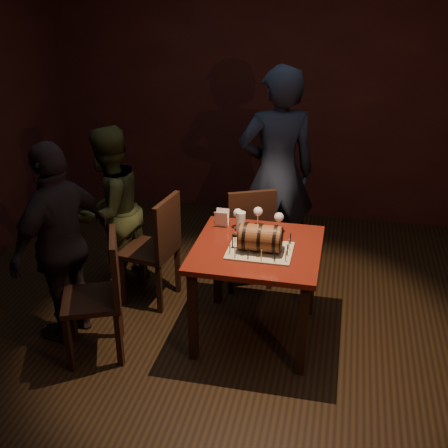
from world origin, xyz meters
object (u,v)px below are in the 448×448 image
object	(u,v)px
pint_of_ale	(241,222)
person_left_rear	(110,211)
wine_glass_left	(238,214)
person_back	(277,174)
person_left_front	(61,244)
chair_back	(248,232)
wine_glass_mid	(258,212)
barrel_cake	(260,238)
chair_left_rear	(157,244)
pub_table	(257,260)
chair_left_front	(102,290)
wine_glass_right	(279,218)

from	to	relation	value
pint_of_ale	person_left_rear	distance (m)	1.18
wine_glass_left	pint_of_ale	xyz separation A→B (m)	(0.03, -0.04, -0.05)
person_back	person_left_front	world-z (taller)	person_back
wine_glass_left	chair_back	world-z (taller)	chair_back
wine_glass_mid	pint_of_ale	xyz separation A→B (m)	(-0.11, -0.10, -0.04)
wine_glass_mid	pint_of_ale	distance (m)	0.16
barrel_cake	person_left_front	bearing A→B (deg)	-171.42
chair_left_rear	person_left_rear	size ratio (longest dim) A/B	0.65
person_left_front	wine_glass_mid	bearing A→B (deg)	133.19
pub_table	wine_glass_mid	bearing A→B (deg)	99.07
barrel_cake	chair_left_front	distance (m)	1.16
barrel_cake	person_left_rear	xyz separation A→B (m)	(-1.35, 0.51, -0.14)
wine_glass_right	person_left_front	size ratio (longest dim) A/B	0.11
person_left_front	chair_back	bearing A→B (deg)	147.21
wine_glass_right	person_left_front	xyz separation A→B (m)	(-1.49, -0.55, -0.11)
pub_table	person_left_front	distance (m)	1.41
pub_table	person_left_rear	bearing A→B (deg)	161.28
pub_table	barrel_cake	bearing A→B (deg)	-66.30
barrel_cake	person_back	bearing A→B (deg)	91.89
pint_of_ale	person_left_front	distance (m)	1.32
person_left_rear	pub_table	bearing A→B (deg)	90.89
person_back	person_left_rear	bearing A→B (deg)	3.04
pub_table	barrel_cake	world-z (taller)	barrel_cake
wine_glass_mid	person_left_front	xyz separation A→B (m)	(-1.32, -0.62, -0.11)
wine_glass_left	wine_glass_right	xyz separation A→B (m)	(0.31, -0.00, 0.00)
chair_left_rear	person_left_rear	world-z (taller)	person_left_rear
wine_glass_right	chair_back	distance (m)	0.62
barrel_cake	person_back	distance (m)	1.11
pint_of_ale	pub_table	bearing A→B (deg)	-54.94
pint_of_ale	person_left_rear	world-z (taller)	person_left_rear
wine_glass_left	pint_of_ale	size ratio (longest dim) A/B	1.07
pint_of_ale	person_left_rear	xyz separation A→B (m)	(-1.15, 0.21, -0.11)
barrel_cake	person_left_front	distance (m)	1.42
person_left_rear	person_left_front	size ratio (longest dim) A/B	0.94
wine_glass_left	wine_glass_right	size ratio (longest dim) A/B	1.00
pub_table	barrel_cake	size ratio (longest dim) A/B	2.57
pub_table	chair_back	bearing A→B (deg)	105.05
chair_left_front	person_back	xyz separation A→B (m)	(1.00, 1.48, 0.41)
wine_glass_mid	wine_glass_right	xyz separation A→B (m)	(0.17, -0.07, 0.00)
wine_glass_mid	chair_back	xyz separation A→B (m)	(-0.13, 0.35, -0.34)
chair_left_front	person_left_front	distance (m)	0.47
person_back	person_left_front	xyz separation A→B (m)	(-1.37, -1.32, -0.17)
person_left_rear	person_left_front	world-z (taller)	person_left_front
wine_glass_left	pub_table	bearing A→B (deg)	-54.38
chair_left_rear	chair_left_front	distance (m)	0.76
pint_of_ale	person_back	bearing A→B (deg)	78.72
wine_glass_right	pint_of_ale	size ratio (longest dim) A/B	1.07
pint_of_ale	wine_glass_left	bearing A→B (deg)	129.20
pint_of_ale	person_left_front	world-z (taller)	person_left_front
pint_of_ale	person_back	size ratio (longest dim) A/B	0.08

